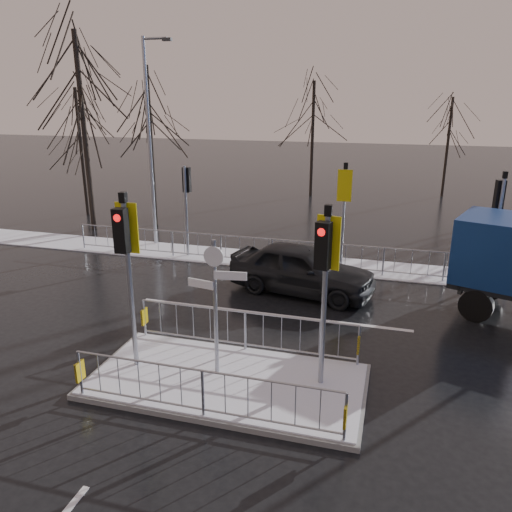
# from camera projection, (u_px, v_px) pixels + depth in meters

# --- Properties ---
(ground) EXTENTS (120.00, 120.00, 0.00)m
(ground) POSITION_uv_depth(u_px,v_px,m) (227.00, 384.00, 10.97)
(ground) COLOR black
(ground) RESTS_ON ground
(snow_verge) EXTENTS (30.00, 2.00, 0.04)m
(snow_verge) POSITION_uv_depth(u_px,v_px,m) (301.00, 263.00, 18.84)
(snow_verge) COLOR silver
(snow_verge) RESTS_ON ground
(lane_markings) EXTENTS (8.00, 11.38, 0.01)m
(lane_markings) POSITION_uv_depth(u_px,v_px,m) (222.00, 392.00, 10.67)
(lane_markings) COLOR silver
(lane_markings) RESTS_ON ground
(traffic_island) EXTENTS (6.00, 3.04, 4.15)m
(traffic_island) POSITION_uv_depth(u_px,v_px,m) (226.00, 368.00, 10.87)
(traffic_island) COLOR slate
(traffic_island) RESTS_ON ground
(far_kerb_fixtures) EXTENTS (18.00, 0.65, 3.83)m
(far_kerb_fixtures) POSITION_uv_depth(u_px,v_px,m) (307.00, 242.00, 17.99)
(far_kerb_fixtures) COLOR #959AA2
(far_kerb_fixtures) RESTS_ON ground
(car_far_lane) EXTENTS (4.93, 2.72, 1.59)m
(car_far_lane) POSITION_uv_depth(u_px,v_px,m) (302.00, 269.00, 15.85)
(car_far_lane) COLOR black
(car_far_lane) RESTS_ON ground
(tree_near_a) EXTENTS (4.75, 4.75, 8.97)m
(tree_near_a) POSITION_uv_depth(u_px,v_px,m) (80.00, 94.00, 21.90)
(tree_near_a) COLOR black
(tree_near_a) RESTS_ON ground
(tree_near_b) EXTENTS (4.00, 4.00, 7.55)m
(tree_near_b) POSITION_uv_depth(u_px,v_px,m) (149.00, 116.00, 22.92)
(tree_near_b) COLOR black
(tree_near_b) RESTS_ON ground
(tree_near_c) EXTENTS (3.50, 3.50, 6.61)m
(tree_near_c) POSITION_uv_depth(u_px,v_px,m) (79.00, 128.00, 25.21)
(tree_near_c) COLOR black
(tree_near_c) RESTS_ON ground
(tree_far_a) EXTENTS (3.75, 3.75, 7.08)m
(tree_far_a) POSITION_uv_depth(u_px,v_px,m) (313.00, 117.00, 30.15)
(tree_far_a) COLOR black
(tree_far_a) RESTS_ON ground
(tree_far_b) EXTENTS (3.25, 3.25, 6.14)m
(tree_far_b) POSITION_uv_depth(u_px,v_px,m) (450.00, 128.00, 30.10)
(tree_far_b) COLOR black
(tree_far_b) RESTS_ON ground
(street_lamp_left) EXTENTS (1.25, 0.18, 8.20)m
(street_lamp_left) POSITION_uv_depth(u_px,v_px,m) (151.00, 136.00, 19.97)
(street_lamp_left) COLOR #959AA2
(street_lamp_left) RESTS_ON ground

